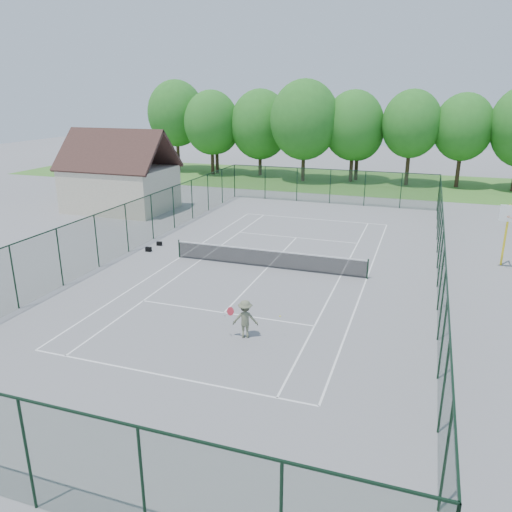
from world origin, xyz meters
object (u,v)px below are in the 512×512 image
(tennis_player, at_px, (245,319))
(basketball_goal, at_px, (509,223))
(sports_bag_a, at_px, (149,249))
(tennis_net, at_px, (268,258))

(tennis_player, bearing_deg, basketball_goal, 49.35)
(tennis_player, bearing_deg, sports_bag_a, 137.74)
(tennis_net, height_order, basketball_goal, basketball_goal)
(sports_bag_a, bearing_deg, tennis_player, -47.78)
(tennis_net, height_order, tennis_player, tennis_player)
(sports_bag_a, bearing_deg, tennis_net, -8.67)
(basketball_goal, relative_size, tennis_player, 1.64)
(tennis_net, xyz_separation_m, sports_bag_a, (-7.86, 0.43, -0.43))
(basketball_goal, height_order, sports_bag_a, basketball_goal)
(tennis_net, xyz_separation_m, tennis_player, (1.69, -8.25, 0.21))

